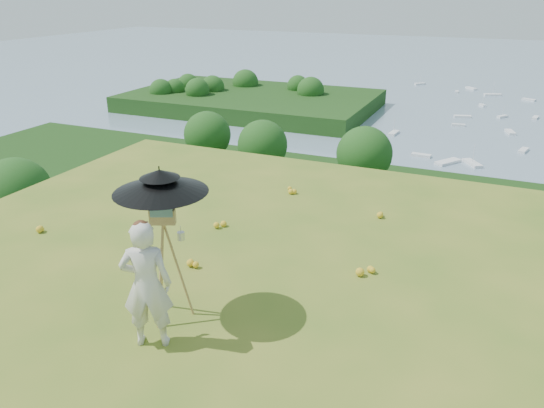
% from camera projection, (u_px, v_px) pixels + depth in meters
% --- Properties ---
extents(ground, '(14.00, 14.00, 0.00)m').
position_uv_depth(ground, '(263.00, 323.00, 7.10)').
color(ground, '#4E7321').
rests_on(ground, ground).
extents(forest_slope, '(140.00, 56.00, 22.00)m').
position_uv_depth(forest_slope, '(425.00, 383.00, 47.81)').
color(forest_slope, '#14330E').
rests_on(forest_slope, bay_water).
extents(shoreline_tier, '(170.00, 28.00, 8.00)m').
position_uv_depth(shoreline_tier, '(459.00, 259.00, 84.38)').
color(shoreline_tier, '#6E6758').
rests_on(shoreline_tier, bay_water).
extents(bay_water, '(700.00, 700.00, 0.00)m').
position_uv_depth(bay_water, '(499.00, 84.00, 223.45)').
color(bay_water, '#7493A6').
rests_on(bay_water, ground).
extents(peninsula, '(90.00, 60.00, 12.00)m').
position_uv_depth(peninsula, '(251.00, 93.00, 177.23)').
color(peninsula, '#14330E').
rests_on(peninsula, bay_water).
extents(slope_trees, '(110.00, 50.00, 6.00)m').
position_uv_depth(slope_trees, '(445.00, 244.00, 42.48)').
color(slope_trees, '#1F4E17').
rests_on(slope_trees, forest_slope).
extents(harbor_town, '(110.00, 22.00, 5.00)m').
position_uv_depth(harbor_town, '(465.00, 221.00, 81.90)').
color(harbor_town, silver).
rests_on(harbor_town, shoreline_tier).
extents(moored_boats, '(140.00, 140.00, 0.70)m').
position_uv_depth(moored_boats, '(445.00, 121.00, 160.98)').
color(moored_boats, white).
rests_on(moored_boats, bay_water).
extents(wildflowers, '(10.00, 10.50, 0.12)m').
position_uv_depth(wildflowers, '(271.00, 310.00, 7.29)').
color(wildflowers, gold).
rests_on(wildflowers, ground).
extents(painter, '(0.73, 0.63, 1.69)m').
position_uv_depth(painter, '(146.00, 285.00, 6.40)').
color(painter, beige).
rests_on(painter, ground).
extents(field_easel, '(0.86, 0.86, 1.72)m').
position_uv_depth(field_easel, '(166.00, 260.00, 6.94)').
color(field_easel, '#9A6F40').
rests_on(field_easel, ground).
extents(sun_umbrella, '(1.52, 1.52, 0.73)m').
position_uv_depth(sun_umbrella, '(161.00, 194.00, 6.62)').
color(sun_umbrella, black).
rests_on(sun_umbrella, field_easel).
extents(painter_cap, '(0.28, 0.30, 0.10)m').
position_uv_depth(painter_cap, '(140.00, 225.00, 6.09)').
color(painter_cap, '#BC676E').
rests_on(painter_cap, painter).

